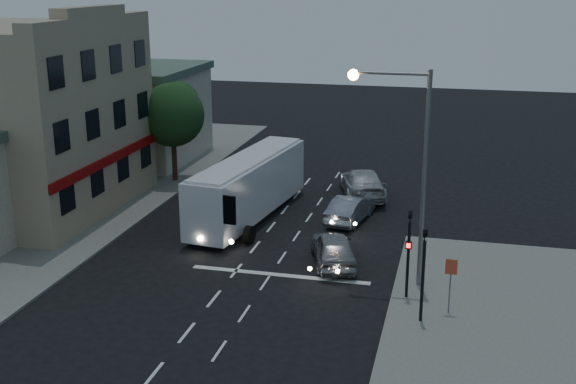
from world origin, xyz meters
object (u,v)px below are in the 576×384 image
(car_sedan_b, at_px, (362,183))
(street_tree, at_px, (172,112))
(traffic_signal_side, at_px, (424,264))
(tour_bus, at_px, (249,185))
(streetlight, at_px, (409,154))
(car_suv, at_px, (333,249))
(car_sedan_a, at_px, (350,209))
(regulatory_sign, at_px, (451,277))
(traffic_signal_main, at_px, (409,244))

(car_sedan_b, bearing_deg, street_tree, -17.69)
(traffic_signal_side, bearing_deg, street_tree, 135.50)
(tour_bus, xyz_separation_m, streetlight, (8.90, -7.03, 3.91))
(car_suv, xyz_separation_m, streetlight, (3.29, -1.60, 4.98))
(car_suv, relative_size, car_sedan_a, 1.04)
(car_suv, height_order, regulatory_sign, regulatory_sign)
(car_sedan_a, height_order, car_sedan_b, car_sedan_b)
(car_suv, relative_size, traffic_signal_main, 1.07)
(regulatory_sign, height_order, street_tree, street_tree)
(regulatory_sign, distance_m, street_tree, 23.40)
(streetlight, bearing_deg, car_suv, 154.08)
(car_suv, bearing_deg, traffic_signal_main, 122.37)
(car_suv, distance_m, traffic_signal_main, 4.95)
(tour_bus, distance_m, traffic_signal_side, 14.36)
(car_sedan_a, bearing_deg, tour_bus, 17.89)
(car_suv, distance_m, regulatory_sign, 6.68)
(traffic_signal_main, bearing_deg, regulatory_sign, -30.84)
(streetlight, distance_m, street_tree, 20.19)
(tour_bus, xyz_separation_m, car_sedan_a, (5.42, 0.70, -1.13))
(car_sedan_a, xyz_separation_m, streetlight, (3.48, -7.73, 5.04))
(tour_bus, distance_m, car_sedan_a, 5.58)
(tour_bus, height_order, traffic_signal_main, traffic_signal_main)
(traffic_signal_side, xyz_separation_m, street_tree, (-16.51, 16.22, 2.08))
(tour_bus, distance_m, streetlight, 12.00)
(car_sedan_a, bearing_deg, car_suv, 102.34)
(car_sedan_b, distance_m, traffic_signal_main, 14.46)
(car_suv, bearing_deg, car_sedan_a, -105.44)
(regulatory_sign, xyz_separation_m, streetlight, (-1.96, 2.44, 4.14))
(car_sedan_a, distance_m, street_tree, 13.64)
(car_suv, height_order, car_sedan_a, car_suv)
(car_suv, relative_size, traffic_signal_side, 1.07)
(tour_bus, distance_m, regulatory_sign, 14.41)
(regulatory_sign, bearing_deg, car_suv, 142.43)
(traffic_signal_main, distance_m, traffic_signal_side, 2.10)
(car_suv, relative_size, regulatory_sign, 2.00)
(street_tree, bearing_deg, tour_bus, -41.05)
(tour_bus, distance_m, traffic_signal_main, 12.48)
(traffic_signal_side, xyz_separation_m, regulatory_sign, (1.00, 0.96, -0.82))
(streetlight, bearing_deg, car_sedan_b, 105.69)
(car_sedan_b, bearing_deg, streetlight, 89.76)
(tour_bus, distance_m, street_tree, 9.22)
(car_sedan_a, relative_size, car_sedan_b, 0.75)
(traffic_signal_side, distance_m, regulatory_sign, 1.61)
(car_sedan_a, bearing_deg, streetlight, 124.81)
(traffic_signal_side, bearing_deg, car_suv, 130.35)
(car_sedan_b, bearing_deg, traffic_signal_main, 89.21)
(car_sedan_a, xyz_separation_m, regulatory_sign, (5.44, -10.17, 0.90))
(streetlight, relative_size, street_tree, 1.45)
(car_sedan_b, bearing_deg, regulatory_sign, 94.19)
(traffic_signal_side, distance_m, streetlight, 4.84)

